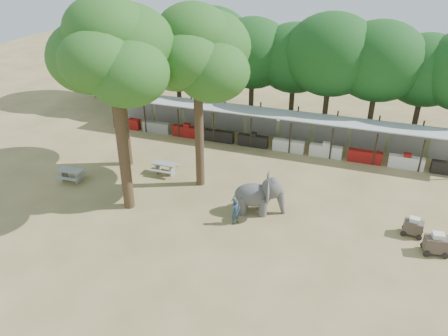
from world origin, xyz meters
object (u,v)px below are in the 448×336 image
(yard_tree_left, at_px, (116,48))
(picnic_table_near, at_px, (71,173))
(cart_front, at_px, (436,243))
(picnic_table_far, at_px, (165,167))
(yard_tree_back, at_px, (196,53))
(yard_tree_center, at_px, (112,52))
(cart_back, at_px, (413,227))
(handler, at_px, (236,211))
(elephant, at_px, (259,195))

(yard_tree_left, distance_m, picnic_table_near, 8.76)
(yard_tree_left, distance_m, cart_front, 21.93)
(yard_tree_left, relative_size, picnic_table_near, 6.30)
(picnic_table_far, bearing_deg, yard_tree_left, 167.67)
(yard_tree_back, relative_size, picnic_table_near, 6.49)
(yard_tree_left, xyz_separation_m, picnic_table_far, (3.28, -0.66, -7.67))
(yard_tree_center, relative_size, yard_tree_back, 1.06)
(cart_front, relative_size, cart_back, 1.13)
(cart_front, bearing_deg, yard_tree_back, 159.91)
(picnic_table_near, bearing_deg, cart_front, -5.21)
(yard_tree_center, height_order, handler, yard_tree_center)
(handler, relative_size, picnic_table_near, 0.91)
(elephant, height_order, handler, elephant)
(yard_tree_back, height_order, picnic_table_far, yard_tree_back)
(yard_tree_back, relative_size, cart_back, 9.47)
(cart_back, bearing_deg, yard_tree_back, -179.74)
(cart_front, bearing_deg, picnic_table_far, 160.63)
(picnic_table_near, distance_m, picnic_table_far, 6.20)
(picnic_table_far, xyz_separation_m, cart_front, (16.92, -3.25, 0.07))
(handler, distance_m, cart_front, 10.49)
(yard_tree_back, distance_m, cart_front, 16.53)
(handler, bearing_deg, yard_tree_center, 121.46)
(elephant, distance_m, picnic_table_near, 12.84)
(picnic_table_far, bearing_deg, handler, -33.34)
(handler, height_order, picnic_table_near, handler)
(picnic_table_near, distance_m, cart_front, 22.34)
(elephant, xyz_separation_m, picnic_table_near, (-12.81, -0.48, -0.64))
(yard_tree_left, distance_m, yard_tree_back, 6.09)
(yard_tree_center, distance_m, elephant, 11.25)
(yard_tree_back, distance_m, elephant, 8.99)
(yard_tree_left, bearing_deg, cart_back, -7.76)
(picnic_table_far, bearing_deg, cart_front, -11.76)
(yard_tree_center, bearing_deg, picnic_table_near, 165.44)
(yard_tree_left, relative_size, yard_tree_center, 0.92)
(yard_tree_center, height_order, cart_front, yard_tree_center)
(yard_tree_center, bearing_deg, yard_tree_back, 53.14)
(yard_tree_left, bearing_deg, yard_tree_back, -9.46)
(elephant, bearing_deg, yard_tree_left, 150.25)
(yard_tree_left, xyz_separation_m, cart_back, (19.14, -2.61, -7.66))
(yard_tree_center, relative_size, cart_back, 10.04)
(yard_tree_center, height_order, yard_tree_back, yard_tree_center)
(yard_tree_back, bearing_deg, yard_tree_left, 170.54)
(picnic_table_near, relative_size, cart_front, 1.29)
(yard_tree_center, bearing_deg, cart_back, 8.43)
(cart_back, bearing_deg, picnic_table_far, -179.75)
(elephant, bearing_deg, picnic_table_far, 148.03)
(yard_tree_center, xyz_separation_m, cart_back, (16.14, 2.39, -8.67))
(cart_back, bearing_deg, yard_tree_center, -164.33)
(yard_tree_back, bearing_deg, picnic_table_near, -161.88)
(yard_tree_left, xyz_separation_m, elephant, (10.67, -3.18, -7.03))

